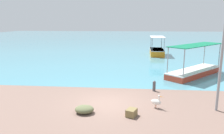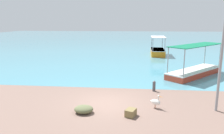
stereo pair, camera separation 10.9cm
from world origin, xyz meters
The scene contains 9 objects.
ground centered at (0.00, 0.00, 0.00)m, with size 120.00×120.00×0.00m, color #7F6357.
harbor_water centered at (0.00, 48.00, 0.00)m, with size 110.00×90.00×0.00m, color teal.
fishing_boat_near_right centered at (5.00, 19.37, 0.58)m, with size 2.10×4.66×2.64m.
fishing_boat_center centered at (7.07, 7.47, 0.50)m, with size 5.97×6.11×2.77m.
pelican centered at (2.85, -0.51, 0.38)m, with size 0.72×0.54×0.80m.
lamp_post centered at (6.10, -0.53, 3.64)m, with size 0.28×0.28×6.54m.
mooring_bollard centered at (3.02, 2.59, 0.40)m, with size 0.22×0.22×0.74m.
net_pile centered at (-1.05, -1.52, 0.20)m, with size 1.02×0.87×0.40m, color #636945.
cargo_crate centered at (1.46, -1.69, 0.19)m, with size 0.60×0.44×0.38m, color olive.
Camera 2 is at (1.53, -12.26, 4.82)m, focal length 35.00 mm.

